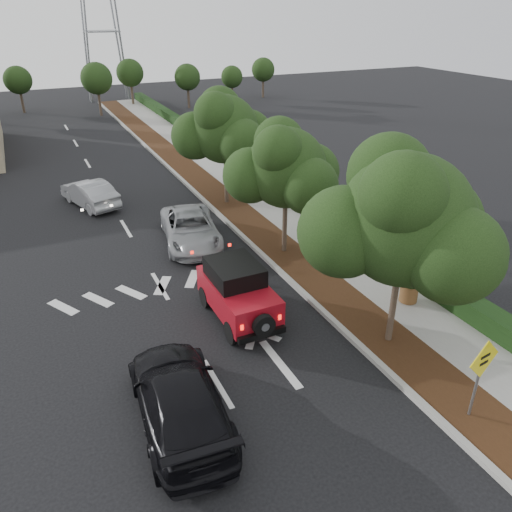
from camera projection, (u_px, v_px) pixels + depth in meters
ground at (217, 383)px, 14.09m from camera, size 120.00×120.00×0.00m
curb at (216, 212)px, 25.49m from camera, size 0.20×70.00×0.15m
planting_strip at (234, 209)px, 25.88m from camera, size 1.80×70.00×0.12m
sidewalk at (267, 203)px, 26.60m from camera, size 2.00×70.00×0.12m
hedge at (290, 193)px, 26.98m from camera, size 0.80×70.00×0.80m
transmission_tower at (110, 101)px, 55.09m from camera, size 7.00×4.00×28.00m
street_tree_near at (388, 342)px, 15.82m from camera, size 3.80×3.80×5.92m
street_tree_mid at (284, 253)px, 21.47m from camera, size 3.20×3.20×5.32m
street_tree_far at (227, 204)px, 26.71m from camera, size 3.40×3.40×5.62m
red_jeep at (236, 290)px, 16.73m from camera, size 1.73×3.85×1.96m
silver_suv_ahead at (191, 229)px, 22.05m from camera, size 3.12×5.28×1.38m
black_suv_oncoming at (179, 399)px, 12.50m from camera, size 2.46×5.23×1.47m
silver_sedan_oncoming at (90, 193)px, 26.17m from camera, size 2.65×4.43×1.38m
speed_hump_sign at (481, 369)px, 12.17m from camera, size 1.10×0.18×2.35m
terracotta_planter at (411, 281)px, 17.40m from camera, size 0.79×0.79×1.38m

